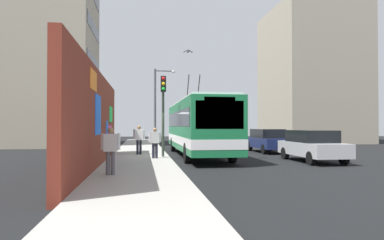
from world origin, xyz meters
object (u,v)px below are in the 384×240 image
parked_car_silver (312,145)px  pedestrian_near_wall (111,147)px  parked_car_navy (268,140)px  pedestrian_at_curb (155,141)px  street_lamp (157,102)px  city_bus (197,126)px  traffic_light (163,102)px  pedestrian_midblock (139,137)px

parked_car_silver → pedestrian_near_wall: (-4.42, 9.52, 0.25)m
parked_car_navy → pedestrian_at_curb: size_ratio=2.91×
pedestrian_at_curb → street_lamp: (9.93, -0.56, 2.68)m
parked_car_silver → pedestrian_near_wall: bearing=114.9°
parked_car_navy → street_lamp: size_ratio=0.73×
city_bus → traffic_light: 3.09m
pedestrian_midblock → traffic_light: traffic_light is taller
pedestrian_near_wall → pedestrian_midblock: bearing=-6.1°
parked_car_silver → traffic_light: size_ratio=1.02×
parked_car_silver → parked_car_navy: 6.22m
parked_car_silver → pedestrian_midblock: pedestrian_midblock is taller
street_lamp → traffic_light: bearing=179.4°
city_bus → parked_car_silver: 6.63m
parked_car_silver → parked_car_navy: size_ratio=0.98×
pedestrian_near_wall → city_bus: bearing=-27.2°
parked_car_navy → pedestrian_at_curb: pedestrian_at_curb is taller
parked_car_silver → pedestrian_midblock: (3.82, 8.64, 0.30)m
parked_car_navy → city_bus: bearing=113.2°
parked_car_silver → street_lamp: bearing=32.8°
pedestrian_midblock → city_bus: bearing=-87.2°
pedestrian_at_curb → pedestrian_near_wall: bearing=163.6°
pedestrian_midblock → pedestrian_near_wall: bearing=173.9°
parked_car_silver → parked_car_navy: same height
parked_car_navy → parked_car_silver: bearing=-180.0°
city_bus → parked_car_silver: size_ratio=2.74×
city_bus → pedestrian_near_wall: bearing=152.8°
pedestrian_midblock → pedestrian_near_wall: 8.29m
street_lamp → pedestrian_near_wall: bearing=171.8°
city_bus → pedestrian_at_curb: (-2.64, 2.62, -0.77)m
city_bus → traffic_light: bearing=130.4°
pedestrian_midblock → pedestrian_at_curb: 2.61m
pedestrian_at_curb → pedestrian_midblock: bearing=18.3°
parked_car_navy → pedestrian_near_wall: pedestrian_near_wall is taller
pedestrian_near_wall → traffic_light: traffic_light is taller
parked_car_navy → pedestrian_midblock: size_ratio=2.70×
parked_car_navy → pedestrian_midblock: bearing=105.5°
city_bus → street_lamp: bearing=15.8°
pedestrian_near_wall → street_lamp: 16.08m
street_lamp → pedestrian_at_curb: bearing=176.8°
pedestrian_midblock → parked_car_silver: bearing=-113.9°
parked_car_navy → traffic_light: size_ratio=1.04×
pedestrian_midblock → street_lamp: (7.46, -1.38, 2.59)m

